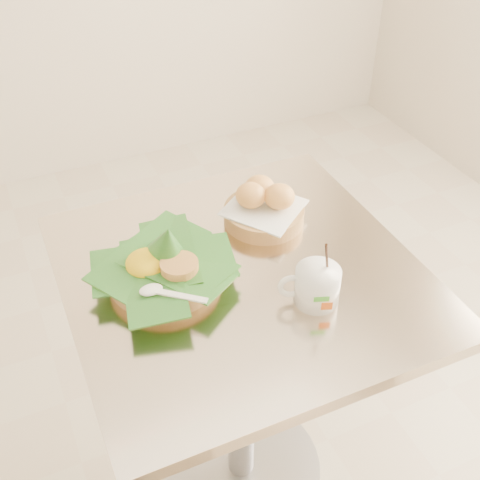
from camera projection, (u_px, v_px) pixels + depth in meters
name	position (u px, v px, depth m)	size (l,w,h in m)	color
cafe_table	(241.00, 344.00, 1.36)	(0.71, 0.71, 0.75)	gray
rice_basket	(163.00, 264.00, 1.18)	(0.28, 0.28, 0.14)	tan
bread_basket	(264.00, 206.00, 1.33)	(0.21, 0.21, 0.09)	tan
coffee_mug	(316.00, 285.00, 1.13)	(0.12, 0.09, 0.15)	white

